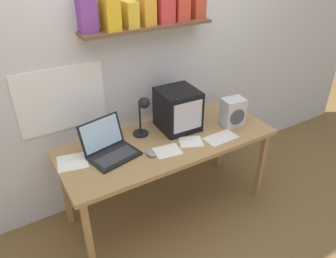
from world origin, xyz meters
TOP-DOWN VIEW (x-y plane):
  - ground_plane at (0.00, 0.00)m, footprint 12.00×12.00m
  - back_wall at (-0.00, 0.47)m, footprint 5.60×0.24m
  - corner_desk at (0.00, 0.00)m, footprint 1.74×0.70m
  - crt_monitor at (0.17, 0.13)m, footprint 0.32×0.34m
  - laptop at (-0.48, 0.06)m, footprint 0.41×0.38m
  - desk_lamp at (-0.14, 0.15)m, footprint 0.13×0.16m
  - juice_glass at (0.39, 0.25)m, footprint 0.07×0.07m
  - space_heater at (0.60, -0.07)m, footprint 0.20×0.16m
  - computer_mouse at (-0.22, -0.11)m, footprint 0.06×0.11m
  - loose_paper_near_laptop at (-0.09, -0.14)m, footprint 0.22×0.19m
  - loose_paper_near_monitor at (0.38, -0.20)m, footprint 0.28×0.16m
  - printed_handout at (-0.75, 0.10)m, footprint 0.25×0.25m
  - open_notebook at (0.14, -0.12)m, footprint 0.23×0.22m

SIDE VIEW (x-z plane):
  - ground_plane at x=0.00m, z-range 0.00..0.00m
  - corner_desk at x=0.00m, z-range 0.30..1.03m
  - loose_paper_near_laptop at x=-0.09m, z-range 0.73..0.73m
  - loose_paper_near_monitor at x=0.38m, z-range 0.73..0.73m
  - open_notebook at x=0.14m, z-range 0.73..0.73m
  - printed_handout at x=-0.75m, z-range 0.73..0.73m
  - computer_mouse at x=-0.22m, z-range 0.73..0.76m
  - juice_glass at x=0.39m, z-range 0.72..0.84m
  - laptop at x=-0.48m, z-range 0.67..0.92m
  - space_heater at x=0.60m, z-range 0.73..0.97m
  - crt_monitor at x=0.17m, z-range 0.73..1.07m
  - desk_lamp at x=-0.14m, z-range 0.78..1.13m
  - back_wall at x=0.00m, z-range 0.01..2.61m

